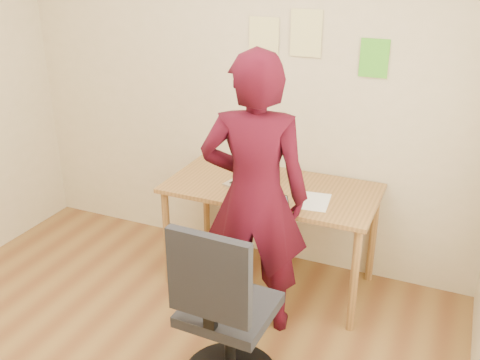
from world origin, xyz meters
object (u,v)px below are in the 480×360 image
at_px(desk, 271,198).
at_px(person, 255,197).
at_px(laptop, 254,177).
at_px(phone, 283,200).
at_px(office_chair, 224,322).

xyz_separation_m(desk, person, (0.06, -0.45, 0.21)).
bearing_deg(person, laptop, -81.78).
bearing_deg(laptop, phone, -20.75).
relative_size(phone, person, 0.09).
xyz_separation_m(phone, office_chair, (-0.00, -0.86, -0.31)).
relative_size(phone, office_chair, 0.15).
height_order(office_chair, person, person).
xyz_separation_m(desk, phone, (0.14, -0.19, 0.09)).
bearing_deg(laptop, office_chair, -62.45).
bearing_deg(phone, laptop, 122.94).
bearing_deg(desk, phone, -52.44).
relative_size(laptop, phone, 2.28).
distance_m(laptop, person, 0.50).
xyz_separation_m(laptop, office_chair, (0.27, -1.05, -0.35)).
xyz_separation_m(office_chair, person, (-0.08, 0.60, 0.43)).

